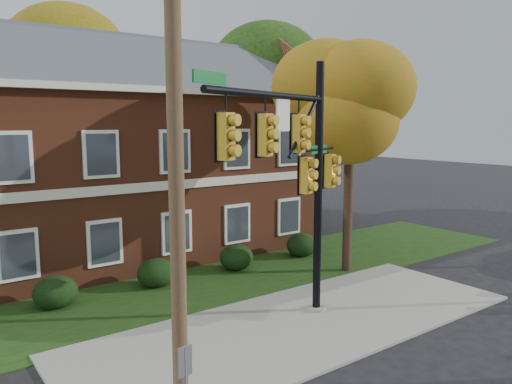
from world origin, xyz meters
TOP-DOWN VIEW (x-y plane):
  - ground at (0.00, 0.00)m, footprint 120.00×120.00m
  - sidewalk at (0.00, 1.00)m, footprint 14.00×5.00m
  - grass_strip at (0.00, 6.00)m, footprint 30.00×6.00m
  - apartment_building at (-2.00, 11.95)m, footprint 18.80×8.80m
  - hedge_left at (-5.50, 6.70)m, footprint 1.40×1.26m
  - hedge_center at (-2.00, 6.70)m, footprint 1.40×1.26m
  - hedge_right at (1.50, 6.70)m, footprint 1.40×1.26m
  - hedge_far_right at (5.00, 6.70)m, footprint 1.40×1.26m
  - tree_near_right at (5.22, 3.87)m, footprint 4.50×4.25m
  - tree_right_rear at (9.31, 12.81)m, footprint 6.30×5.95m
  - tree_far_rear at (-0.66, 19.79)m, footprint 6.84×6.46m
  - traffic_signal at (-0.29, 1.01)m, footprint 6.50×2.63m
  - utility_pole at (-4.83, -0.53)m, footprint 1.43×0.73m
  - sign_post at (-5.50, -2.00)m, footprint 0.29×0.07m

SIDE VIEW (x-z plane):
  - ground at x=0.00m, z-range 0.00..0.00m
  - grass_strip at x=0.00m, z-range 0.00..0.04m
  - sidewalk at x=0.00m, z-range 0.00..0.08m
  - hedge_left at x=-5.50m, z-range 0.00..1.05m
  - hedge_center at x=-2.00m, z-range 0.00..1.05m
  - hedge_right at x=1.50m, z-range 0.00..1.05m
  - hedge_far_right at x=5.00m, z-range 0.00..1.05m
  - sign_post at x=-5.50m, z-range 0.35..2.34m
  - traffic_signal at x=-0.29m, z-range 0.93..8.62m
  - utility_pole at x=-4.83m, z-range 0.07..9.87m
  - apartment_building at x=-2.00m, z-range 0.12..9.86m
  - tree_near_right at x=5.22m, z-range 2.38..10.96m
  - tree_right_rear at x=9.31m, z-range 2.81..13.43m
  - tree_far_rear at x=-0.66m, z-range 3.08..14.60m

